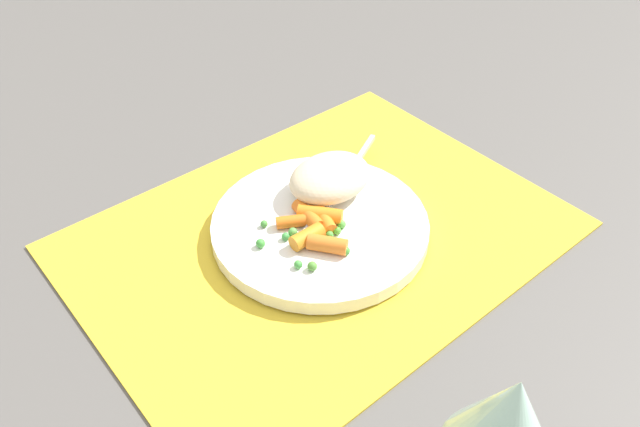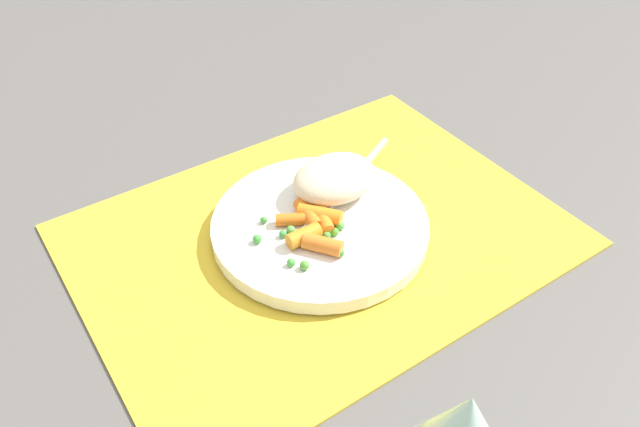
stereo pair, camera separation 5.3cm
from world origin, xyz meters
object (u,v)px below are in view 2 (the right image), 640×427
plate (320,226)px  rice_mound (335,178)px  carrot_portion (313,225)px  fork (338,197)px

plate → rice_mound: (-0.04, -0.03, 0.03)m
rice_mound → carrot_portion: bearing=35.8°
carrot_portion → plate: bearing=-148.2°
plate → fork: bearing=-153.2°
carrot_portion → fork: 0.06m
carrot_portion → fork: (-0.05, -0.03, -0.01)m
fork → plate: bearing=26.8°
plate → fork: fork is taller
rice_mound → fork: 0.02m
rice_mound → fork: rice_mound is taller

